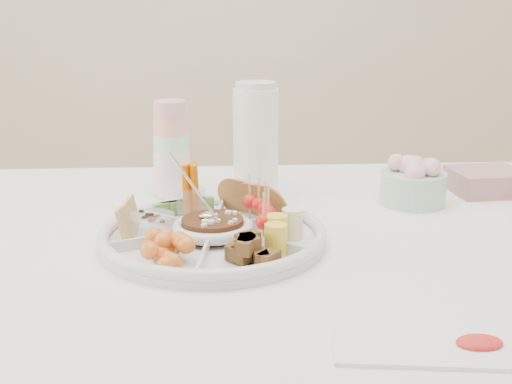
{
  "coord_description": "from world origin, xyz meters",
  "views": [
    {
      "loc": [
        -0.11,
        -1.08,
        1.15
      ],
      "look_at": [
        -0.04,
        0.06,
        0.82
      ],
      "focal_mm": 45.0,
      "sensor_mm": 36.0,
      "label": 1
    }
  ],
  "objects": [
    {
      "name": "party_tray",
      "position": [
        -0.12,
        -0.04,
        0.78
      ],
      "size": [
        0.5,
        0.5,
        0.04
      ],
      "primitive_type": "cylinder",
      "rotation": [
        0.0,
        0.0,
        0.4
      ],
      "color": "silver",
      "rests_on": "dining_table"
    },
    {
      "name": "bean_dip",
      "position": [
        -0.12,
        -0.04,
        0.79
      ],
      "size": [
        0.14,
        0.14,
        0.04
      ],
      "primitive_type": "cylinder",
      "rotation": [
        0.0,
        0.0,
        0.4
      ],
      "color": "#3C1F12",
      "rests_on": "party_tray"
    },
    {
      "name": "tortillas",
      "position": [
        -0.04,
        0.06,
        0.8
      ],
      "size": [
        0.13,
        0.13,
        0.06
      ],
      "primitive_type": null,
      "rotation": [
        0.0,
        0.0,
        0.4
      ],
      "color": "#AD7B35",
      "rests_on": "party_tray"
    },
    {
      "name": "carrot_cucumber",
      "position": [
        -0.17,
        0.07,
        0.82
      ],
      "size": [
        0.14,
        0.14,
        0.1
      ],
      "primitive_type": null,
      "rotation": [
        0.0,
        0.0,
        0.4
      ],
      "color": "#D96400",
      "rests_on": "party_tray"
    },
    {
      "name": "pita_raisins",
      "position": [
        -0.25,
        -0.03,
        0.8
      ],
      "size": [
        0.15,
        0.15,
        0.06
      ],
      "primitive_type": null,
      "rotation": [
        0.0,
        0.0,
        0.4
      ],
      "color": "tan",
      "rests_on": "party_tray"
    },
    {
      "name": "cherries",
      "position": [
        -0.2,
        -0.15,
        0.79
      ],
      "size": [
        0.16,
        0.16,
        0.05
      ],
      "primitive_type": null,
      "rotation": [
        0.0,
        0.0,
        0.4
      ],
      "color": "orange",
      "rests_on": "party_tray"
    },
    {
      "name": "granola_chunks",
      "position": [
        -0.07,
        -0.16,
        0.79
      ],
      "size": [
        0.13,
        0.13,
        0.04
      ],
      "primitive_type": null,
      "rotation": [
        0.0,
        0.0,
        0.4
      ],
      "color": "#473619",
      "rests_on": "party_tray"
    },
    {
      "name": "banana_tomato",
      "position": [
        0.01,
        -0.06,
        0.82
      ],
      "size": [
        0.15,
        0.15,
        0.09
      ],
      "primitive_type": null,
      "rotation": [
        0.0,
        0.0,
        0.4
      ],
      "color": "#D8C765",
      "rests_on": "party_tray"
    },
    {
      "name": "cup_stack",
      "position": [
        -0.21,
        0.26,
        0.86
      ],
      "size": [
        0.1,
        0.1,
        0.21
      ],
      "primitive_type": "cylinder",
      "rotation": [
        0.0,
        0.0,
        0.34
      ],
      "color": "beige",
      "rests_on": "dining_table"
    },
    {
      "name": "thermos",
      "position": [
        -0.03,
        0.24,
        0.88
      ],
      "size": [
        0.1,
        0.1,
        0.25
      ],
      "primitive_type": "cylinder",
      "rotation": [
        0.0,
        0.0,
        -0.07
      ],
      "color": "white",
      "rests_on": "dining_table"
    },
    {
      "name": "flower_bowl",
      "position": [
        0.29,
        0.16,
        0.81
      ],
      "size": [
        0.17,
        0.17,
        0.1
      ],
      "primitive_type": "cylinder",
      "rotation": [
        0.0,
        0.0,
        -0.33
      ],
      "color": "#81B78F",
      "rests_on": "dining_table"
    },
    {
      "name": "napkin_stack",
      "position": [
        0.48,
        0.24,
        0.78
      ],
      "size": [
        0.16,
        0.14,
        0.05
      ],
      "primitive_type": "cube",
      "rotation": [
        0.0,
        0.0,
        0.08
      ],
      "color": "#AF7C7E",
      "rests_on": "dining_table"
    },
    {
      "name": "placemat",
      "position": [
        0.17,
        -0.41,
        0.76
      ],
      "size": [
        0.3,
        0.13,
        0.01
      ],
      "primitive_type": "cube",
      "rotation": [
        0.0,
        0.0,
        -0.13
      ],
      "color": "white",
      "rests_on": "dining_table"
    }
  ]
}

